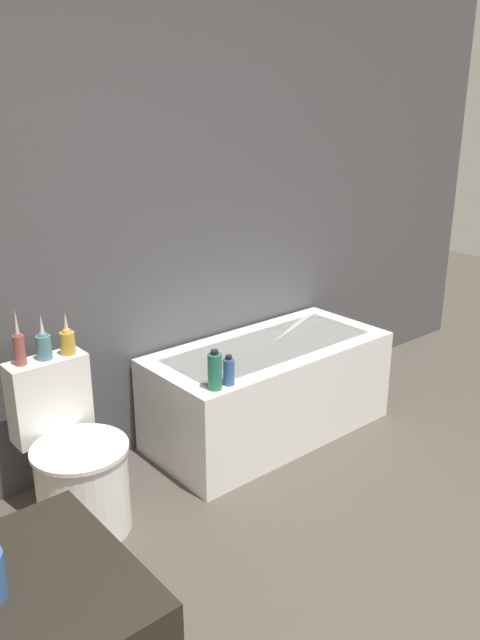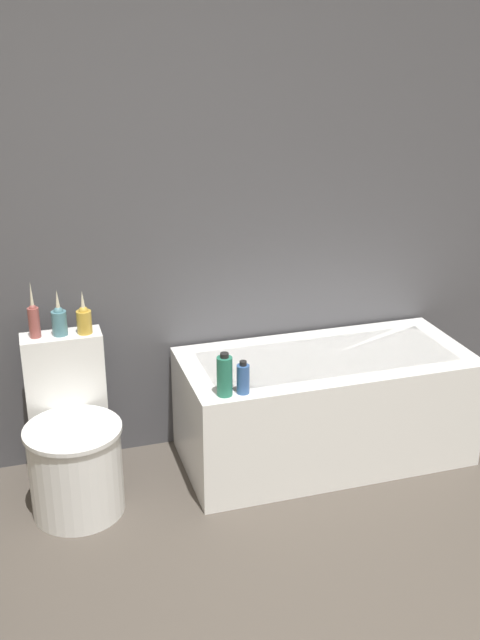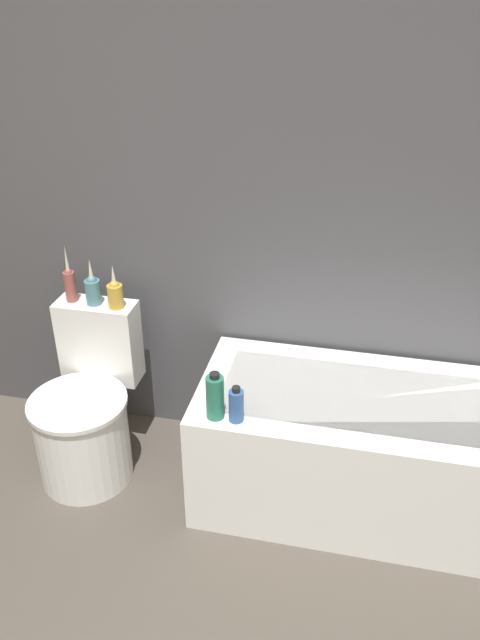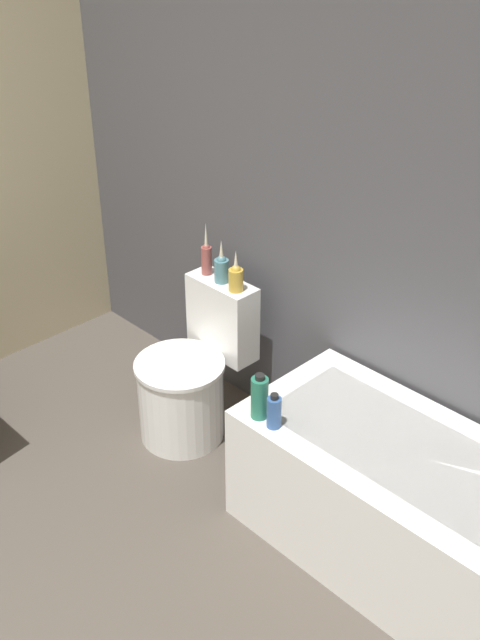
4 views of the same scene
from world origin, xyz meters
name	(u,v)px [view 4 (image 4 of 4)]	position (x,y,z in m)	size (l,w,h in m)	color
wall_back_tiled	(325,182)	(0.00, 2.30, 1.30)	(6.40, 0.06, 2.60)	#4C4C51
bathtub	(413,511)	(0.84, 1.92, 0.28)	(1.42, 0.66, 0.55)	white
toilet	(190,380)	(-0.41, 1.87, 0.29)	(0.43, 0.57, 0.75)	white
vase_gold	(206,257)	(-0.52, 2.09, 0.84)	(0.05, 0.05, 0.26)	#994C47
vase_silver	(221,268)	(-0.41, 2.09, 0.83)	(0.07, 0.07, 0.21)	teal
vase_bronze	(236,277)	(-0.30, 2.07, 0.82)	(0.07, 0.07, 0.20)	gold
shampoo_bottle_tall	(260,397)	(0.25, 1.67, 0.65)	(0.07, 0.07, 0.20)	#267259
shampoo_bottle_short	(274,412)	(0.33, 1.67, 0.62)	(0.06, 0.06, 0.15)	#335999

